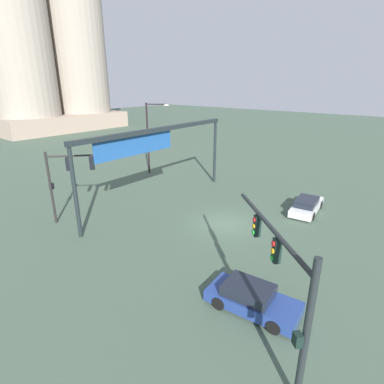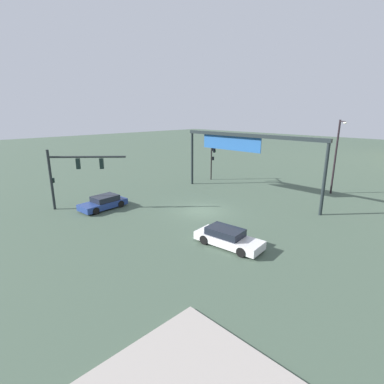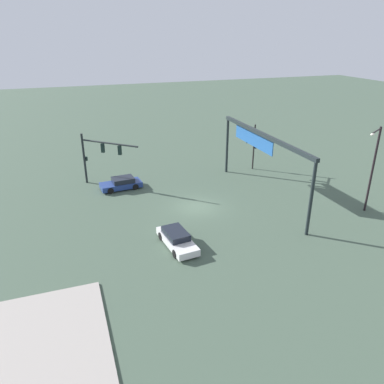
% 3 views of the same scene
% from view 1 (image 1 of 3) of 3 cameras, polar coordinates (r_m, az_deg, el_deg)
% --- Properties ---
extents(ground_plane, '(187.37, 187.37, 0.00)m').
position_cam_1_polar(ground_plane, '(23.45, 6.22, -5.87)').
color(ground_plane, '#405343').
extents(traffic_signal_near_corner, '(3.30, 3.30, 5.47)m').
position_cam_1_polar(traffic_signal_near_corner, '(24.15, -22.34, 3.17)').
color(traffic_signal_near_corner, black).
rests_on(traffic_signal_near_corner, ground).
extents(traffic_signal_opposite_side, '(5.09, 5.21, 5.54)m').
position_cam_1_polar(traffic_signal_opposite_side, '(11.60, 16.53, -14.40)').
color(traffic_signal_opposite_side, black).
rests_on(traffic_signal_opposite_side, ground).
extents(streetlamp_curved_arm, '(1.51, 2.37, 7.97)m').
position_cam_1_polar(streetlamp_curved_arm, '(35.51, -7.78, 10.76)').
color(streetlamp_curved_arm, black).
rests_on(streetlamp_curved_arm, ground).
extents(overhead_sign_gantry, '(16.43, 0.43, 6.63)m').
position_cam_1_polar(overhead_sign_gantry, '(25.39, -7.12, 9.03)').
color(overhead_sign_gantry, black).
rests_on(overhead_sign_gantry, ground).
extents(sedan_car_approaching, '(4.81, 2.22, 1.21)m').
position_cam_1_polar(sedan_car_approaching, '(26.84, 20.53, -2.35)').
color(sedan_car_approaching, silver).
rests_on(sedan_car_approaching, ground).
extents(sedan_car_waiting_far, '(2.26, 4.43, 1.21)m').
position_cam_1_polar(sedan_car_waiting_far, '(15.42, 11.02, -18.82)').
color(sedan_car_waiting_far, navy).
rests_on(sedan_car_waiting_far, ground).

